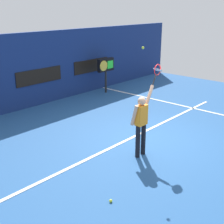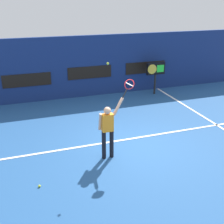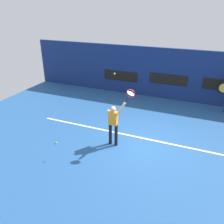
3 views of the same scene
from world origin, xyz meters
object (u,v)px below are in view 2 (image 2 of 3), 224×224
(tennis_ball, at_px, (108,64))
(tennis_player, at_px, (108,128))
(tennis_racket, at_px, (129,85))
(scoreboard_clock, at_px, (156,70))
(spare_ball, at_px, (39,186))

(tennis_ball, bearing_deg, tennis_player, -126.33)
(tennis_racket, height_order, tennis_ball, tennis_ball)
(scoreboard_clock, height_order, spare_ball, scoreboard_clock)
(tennis_racket, bearing_deg, tennis_player, 179.63)
(tennis_ball, xyz_separation_m, scoreboard_clock, (4.20, 5.19, -1.70))
(tennis_player, height_order, scoreboard_clock, tennis_player)
(tennis_racket, height_order, spare_ball, tennis_racket)
(tennis_player, relative_size, tennis_ball, 28.59)
(tennis_player, relative_size, scoreboard_clock, 1.19)
(tennis_racket, relative_size, tennis_ball, 9.02)
(spare_ball, bearing_deg, tennis_player, 21.55)
(tennis_player, bearing_deg, spare_ball, -158.45)
(scoreboard_clock, xyz_separation_m, spare_ball, (-6.41, -6.09, -1.23))
(tennis_ball, xyz_separation_m, spare_ball, (-2.21, -0.90, -2.93))
(tennis_ball, bearing_deg, spare_ball, -157.90)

